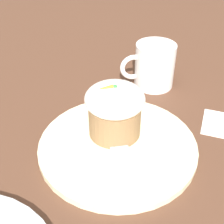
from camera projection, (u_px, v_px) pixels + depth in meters
ground_plane at (118, 148)px, 0.52m from camera, size 4.00×4.00×0.00m
dessert_plate at (118, 146)px, 0.52m from camera, size 0.26×0.26×0.01m
carrot_cake at (112, 109)px, 0.50m from camera, size 0.10×0.10×0.10m
spoon at (124, 153)px, 0.49m from camera, size 0.05×0.11×0.01m
coffee_cup at (154, 65)px, 0.66m from camera, size 0.12×0.08×0.09m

